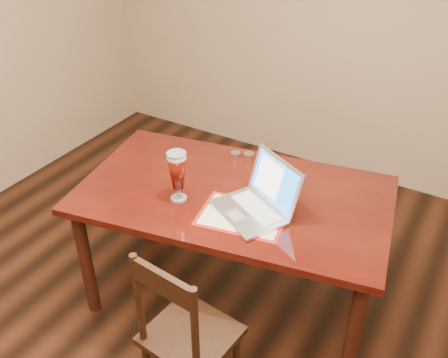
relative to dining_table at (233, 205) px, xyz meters
The scene contains 3 objects.
room_shell 1.33m from the dining_table, 81.55° to the right, with size 4.51×5.01×2.71m.
dining_table is the anchor object (origin of this frame).
dining_chair 0.73m from the dining_table, 77.93° to the right, with size 0.42×0.41×0.91m.
Camera 1 is at (0.94, -1.11, 2.26)m, focal length 40.00 mm.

